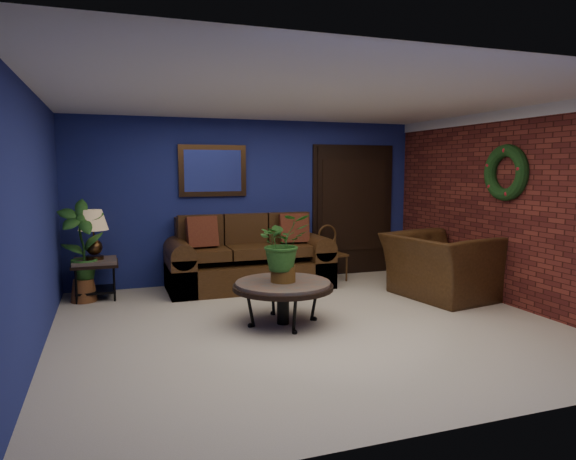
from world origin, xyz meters
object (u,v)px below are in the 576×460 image
object	(u,v)px
sofa	(248,263)
end_table	(95,269)
side_chair	(330,249)
armchair	(441,266)
coffee_table	(283,287)
table_lamp	(93,228)

from	to	relation	value
sofa	end_table	bearing A→B (deg)	-178.93
side_chair	armchair	bearing A→B (deg)	-67.50
end_table	sofa	bearing A→B (deg)	1.07
coffee_table	side_chair	world-z (taller)	side_chair
table_lamp	side_chair	distance (m)	3.52
sofa	coffee_table	xyz separation A→B (m)	(-0.10, -1.95, 0.08)
sofa	armchair	xyz separation A→B (m)	(2.32, -1.52, 0.08)
end_table	table_lamp	distance (m)	0.55
end_table	side_chair	distance (m)	3.49
coffee_table	end_table	xyz separation A→B (m)	(-2.03, 1.91, -0.02)
sofa	coffee_table	distance (m)	1.96
sofa	side_chair	size ratio (longest dim) A/B	2.74
end_table	table_lamp	xyz separation A→B (m)	(0.00, 0.00, 0.55)
coffee_table	table_lamp	xyz separation A→B (m)	(-2.03, 1.91, 0.53)
coffee_table	sofa	bearing A→B (deg)	86.94
coffee_table	end_table	distance (m)	2.79
coffee_table	table_lamp	world-z (taller)	table_lamp
end_table	side_chair	bearing A→B (deg)	1.04
armchair	end_table	bearing A→B (deg)	62.04
table_lamp	armchair	bearing A→B (deg)	-18.39
sofa	armchair	size ratio (longest dim) A/B	1.79
end_table	side_chair	world-z (taller)	side_chair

